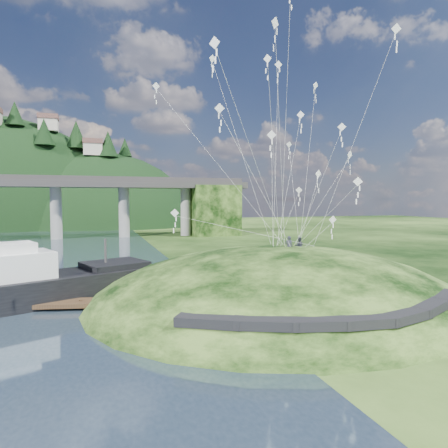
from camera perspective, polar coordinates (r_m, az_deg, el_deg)
name	(u,v)px	position (r m, az deg, el deg)	size (l,w,h in m)	color
ground	(200,315)	(33.42, -3.41, -12.83)	(320.00, 320.00, 0.00)	black
grass_hill	(278,317)	(38.33, 7.77, -13.03)	(36.00, 32.00, 13.00)	black
footpath	(352,314)	(27.37, 17.82, -12.17)	(22.29, 5.84, 0.83)	black
bridge	(8,198)	(102.73, -28.46, 3.29)	(160.00, 11.00, 15.00)	#2D2B2B
work_barge	(41,283)	(40.07, -24.65, -7.66)	(21.74, 13.36, 7.40)	black
wooden_dock	(118,302)	(36.58, -14.90, -10.74)	(14.94, 5.57, 1.06)	#322114
kite_flyers	(295,237)	(38.69, 10.13, -1.78)	(2.20, 1.16, 2.02)	#292936
kite_swarm	(285,119)	(39.87, 8.72, 14.58)	(19.58, 17.49, 21.83)	white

